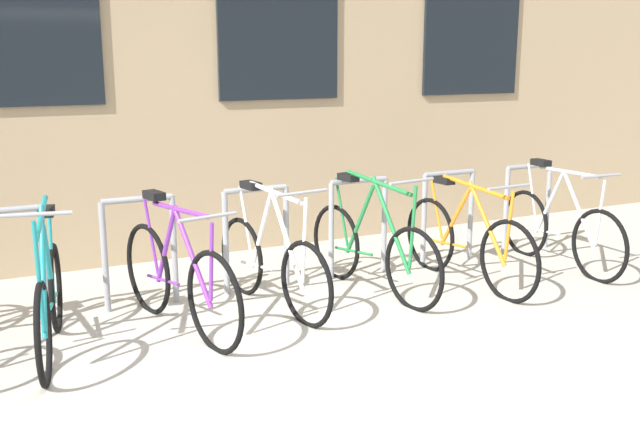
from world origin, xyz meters
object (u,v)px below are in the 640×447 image
Objects in this scene: bicycle_orange at (467,242)px; bicycle_silver at (560,228)px; bicycle_white at (272,262)px; bicycle_teal at (49,300)px; bicycle_purple at (178,279)px; bicycle_green at (372,248)px.

bicycle_orange is 1.04× the size of bicycle_silver.
bicycle_white is 1.73m from bicycle_teal.
bicycle_purple is at bearing 3.09° from bicycle_teal.
bicycle_white is 0.93m from bicycle_green.
bicycle_silver is 3.74m from bicycle_purple.
bicycle_white is at bearing 6.58° from bicycle_teal.
bicycle_teal reaches higher than bicycle_silver.
bicycle_purple is (-1.73, -0.14, 0.01)m from bicycle_green.
bicycle_teal reaches higher than bicycle_green.
bicycle_teal is at bearing -173.42° from bicycle_white.
bicycle_silver is at bearing 0.33° from bicycle_purple.
bicycle_orange is 1.01× the size of bicycle_green.
bicycle_white is 0.96× the size of bicycle_silver.
bicycle_orange is at bearing -5.49° from bicycle_white.
bicycle_green reaches higher than bicycle_purple.
bicycle_teal is at bearing -179.60° from bicycle_orange.
bicycle_green reaches higher than bicycle_white.
bicycle_teal is (-3.51, -0.02, -0.01)m from bicycle_orange.
bicycle_silver is 0.98× the size of bicycle_purple.
bicycle_teal reaches higher than bicycle_orange.
bicycle_green is at bearing 169.29° from bicycle_orange.
bicycle_silver is (1.14, 0.05, -0.00)m from bicycle_orange.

